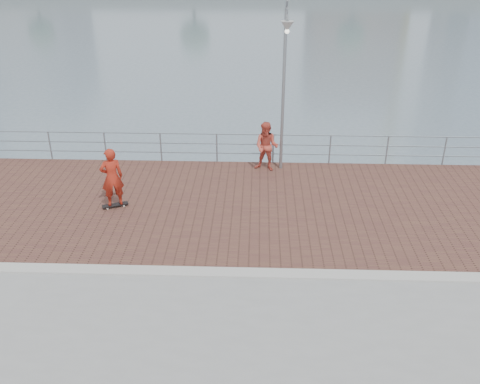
{
  "coord_description": "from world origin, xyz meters",
  "views": [
    {
      "loc": [
        0.47,
        -11.06,
        7.91
      ],
      "look_at": [
        0.0,
        2.0,
        1.3
      ],
      "focal_mm": 40.0,
      "sensor_mm": 36.0,
      "label": 1
    }
  ],
  "objects_px": {
    "guardrail": "(245,145)",
    "street_lamp": "(285,61)",
    "bystander": "(267,147)",
    "skateboarder": "(112,177)"
  },
  "relations": [
    {
      "from": "guardrail",
      "to": "bystander",
      "type": "relative_size",
      "value": 22.18
    },
    {
      "from": "guardrail",
      "to": "bystander",
      "type": "distance_m",
      "value": 1.04
    },
    {
      "from": "street_lamp",
      "to": "bystander",
      "type": "xyz_separation_m",
      "value": [
        -0.52,
        0.24,
        -3.04
      ]
    },
    {
      "from": "guardrail",
      "to": "street_lamp",
      "type": "relative_size",
      "value": 7.04
    },
    {
      "from": "street_lamp",
      "to": "guardrail",
      "type": "bearing_deg",
      "value": 145.03
    },
    {
      "from": "guardrail",
      "to": "bystander",
      "type": "bearing_deg",
      "value": -40.5
    },
    {
      "from": "street_lamp",
      "to": "bystander",
      "type": "relative_size",
      "value": 3.15
    },
    {
      "from": "guardrail",
      "to": "bystander",
      "type": "height_order",
      "value": "bystander"
    },
    {
      "from": "bystander",
      "to": "street_lamp",
      "type": "bearing_deg",
      "value": -8.61
    },
    {
      "from": "skateboarder",
      "to": "bystander",
      "type": "xyz_separation_m",
      "value": [
        4.7,
        2.97,
        -0.14
      ]
    }
  ]
}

